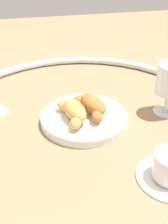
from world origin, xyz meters
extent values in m
plane|color=#997551|center=(0.00, 0.00, 0.00)|extent=(2.20, 2.20, 0.00)
torus|color=silver|center=(0.00, 0.00, 0.01)|extent=(0.78, 0.78, 0.02)
cylinder|color=white|center=(-0.02, 0.00, 0.01)|extent=(0.23, 0.23, 0.02)
torus|color=white|center=(-0.02, 0.00, 0.02)|extent=(0.23, 0.23, 0.01)
ellipsoid|color=#AD6B33|center=(-0.01, -0.03, 0.05)|extent=(0.11, 0.07, 0.04)
ellipsoid|color=#AD6B33|center=(0.03, 0.00, 0.04)|extent=(0.05, 0.05, 0.03)
ellipsoid|color=#AD6B33|center=(-0.05, -0.03, 0.04)|extent=(0.05, 0.04, 0.03)
ellipsoid|color=#D6994C|center=(-0.03, 0.03, 0.05)|extent=(0.11, 0.07, 0.04)
ellipsoid|color=#D6994C|center=(0.01, 0.05, 0.04)|extent=(0.05, 0.05, 0.03)
ellipsoid|color=#D6994C|center=(-0.07, 0.03, 0.04)|extent=(0.05, 0.04, 0.03)
cylinder|color=white|center=(-0.02, -0.23, 0.00)|extent=(0.07, 0.07, 0.01)
cylinder|color=white|center=(-0.02, -0.23, 0.03)|extent=(0.01, 0.01, 0.05)
camera|label=1|loc=(-0.63, 0.14, 0.42)|focal=46.19mm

